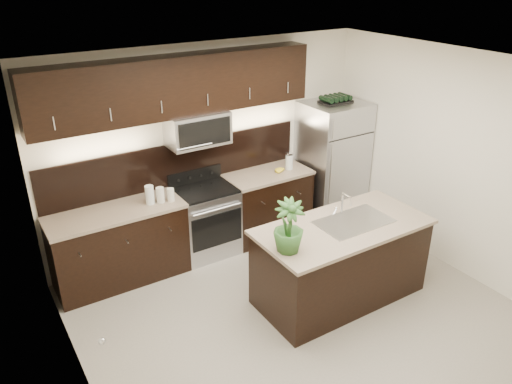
% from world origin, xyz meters
% --- Properties ---
extents(ground, '(4.50, 4.50, 0.00)m').
position_xyz_m(ground, '(0.00, 0.00, 0.00)').
color(ground, gray).
rests_on(ground, ground).
extents(room_walls, '(4.52, 4.02, 2.71)m').
position_xyz_m(room_walls, '(-0.11, -0.04, 1.70)').
color(room_walls, silver).
rests_on(room_walls, ground).
extents(counter_run, '(3.51, 0.65, 0.94)m').
position_xyz_m(counter_run, '(-0.46, 1.69, 0.47)').
color(counter_run, black).
rests_on(counter_run, ground).
extents(upper_fixtures, '(3.49, 0.40, 1.66)m').
position_xyz_m(upper_fixtures, '(-0.43, 1.84, 2.14)').
color(upper_fixtures, black).
rests_on(upper_fixtures, counter_run).
extents(island, '(1.96, 0.96, 0.94)m').
position_xyz_m(island, '(0.60, 0.00, 0.47)').
color(island, black).
rests_on(island, ground).
extents(sink_faucet, '(0.84, 0.50, 0.28)m').
position_xyz_m(sink_faucet, '(0.75, 0.01, 0.96)').
color(sink_faucet, silver).
rests_on(sink_faucet, island).
extents(refrigerator, '(0.85, 0.77, 1.77)m').
position_xyz_m(refrigerator, '(1.80, 1.63, 0.89)').
color(refrigerator, '#B2B2B7').
rests_on(refrigerator, ground).
extents(wine_rack, '(0.44, 0.27, 0.10)m').
position_xyz_m(wine_rack, '(1.80, 1.63, 1.82)').
color(wine_rack, black).
rests_on(wine_rack, refrigerator).
extents(plant, '(0.37, 0.37, 0.55)m').
position_xyz_m(plant, '(-0.22, -0.10, 1.21)').
color(plant, '#285020').
rests_on(plant, island).
extents(canisters, '(0.33, 0.16, 0.23)m').
position_xyz_m(canisters, '(-0.90, 1.62, 1.04)').
color(canisters, silver).
rests_on(canisters, counter_run).
extents(french_press, '(0.11, 0.11, 0.31)m').
position_xyz_m(french_press, '(1.04, 1.64, 1.06)').
color(french_press, silver).
rests_on(french_press, counter_run).
extents(bananas, '(0.20, 0.18, 0.05)m').
position_xyz_m(bananas, '(0.82, 1.61, 0.97)').
color(bananas, yellow).
rests_on(bananas, counter_run).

